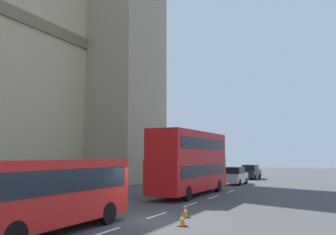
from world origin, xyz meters
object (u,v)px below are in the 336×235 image
(sedan_lead, at_px, (235,176))
(traffic_cone_west, at_px, (182,220))
(double_decker_bus, at_px, (191,160))
(traffic_cone_middle, at_px, (185,212))
(sedan_trailing, at_px, (251,172))

(sedan_lead, xyz_separation_m, traffic_cone_west, (-23.60, -4.02, -0.63))
(double_decker_bus, bearing_deg, traffic_cone_west, -159.74)
(double_decker_bus, distance_m, traffic_cone_west, 12.71)
(double_decker_bus, bearing_deg, traffic_cone_middle, -159.52)
(sedan_lead, xyz_separation_m, sedan_trailing, (9.42, 0.44, 0.00))
(traffic_cone_west, distance_m, traffic_cone_middle, 2.24)
(traffic_cone_west, bearing_deg, double_decker_bus, 20.26)
(traffic_cone_middle, bearing_deg, sedan_lead, 8.69)
(double_decker_bus, relative_size, sedan_trailing, 2.42)
(double_decker_bus, distance_m, sedan_trailing, 21.38)
(double_decker_bus, xyz_separation_m, traffic_cone_west, (-11.71, -4.32, -2.43))
(double_decker_bus, xyz_separation_m, sedan_trailing, (21.31, 0.14, -1.80))
(sedan_trailing, bearing_deg, double_decker_bus, -179.62)
(sedan_lead, height_order, traffic_cone_middle, sedan_lead)
(traffic_cone_middle, bearing_deg, double_decker_bus, 20.48)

